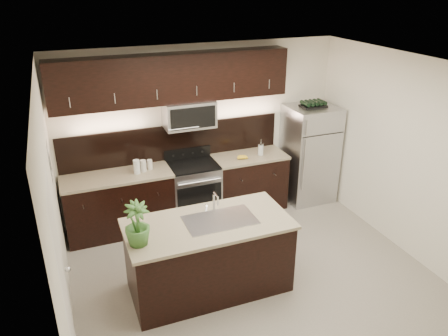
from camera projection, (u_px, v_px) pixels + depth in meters
name	position (u px, v px, depth m)	size (l,w,h in m)	color
ground	(251.00, 273.00, 5.76)	(4.50, 4.50, 0.00)	gray
room_walls	(248.00, 157.00, 5.00)	(4.52, 4.02, 2.71)	silver
counter_run	(181.00, 193.00, 6.86)	(3.51, 0.65, 0.94)	black
upper_fixtures	(175.00, 86.00, 6.31)	(3.49, 0.40, 1.66)	black
island	(209.00, 256.00, 5.32)	(1.96, 0.96, 0.94)	black
sink_faucet	(220.00, 219.00, 5.18)	(0.84, 0.50, 0.28)	silver
refrigerator	(309.00, 154.00, 7.41)	(0.80, 0.72, 1.65)	#B2B2B7
wine_rack	(313.00, 104.00, 7.06)	(0.41, 0.25, 0.10)	black
plant	(137.00, 224.00, 4.62)	(0.28, 0.28, 0.50)	#356227
canisters	(142.00, 166.00, 6.42)	(0.30, 0.17, 0.21)	silver
french_press	(261.00, 149.00, 7.03)	(0.09, 0.09, 0.26)	silver
bananas	(239.00, 157.00, 6.90)	(0.18, 0.14, 0.06)	yellow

